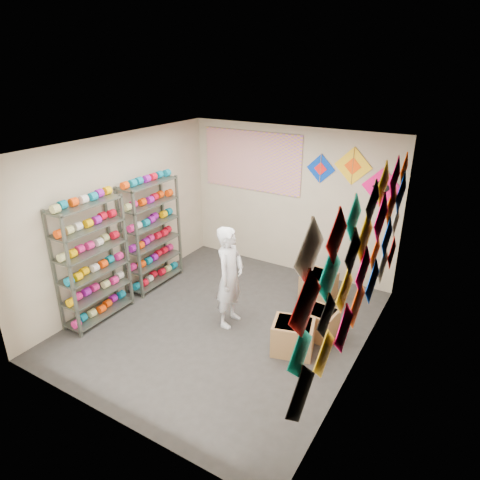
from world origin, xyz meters
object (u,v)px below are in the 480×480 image
Objects in this scene: shelf_rack_front at (93,262)px; carton_a at (293,337)px; shelf_rack_back at (151,234)px; carton_b at (318,322)px; carton_c at (319,287)px; shopkeeper at (230,277)px.

shelf_rack_front is 3.14m from carton_a.
shelf_rack_back is 3.09m from carton_a.
carton_b is (3.11, 1.29, -0.74)m from shelf_rack_front.
carton_b is (3.11, -0.01, -0.74)m from shelf_rack_back.
shelf_rack_front is 3.63m from carton_c.
shelf_rack_back reaches higher than shopkeeper.
shelf_rack_front reaches higher than carton_c.
shopkeeper is at bearing -11.67° from shelf_rack_back.
carton_a is (1.12, -0.16, -0.56)m from shopkeeper.
shelf_rack_back is 3.45× the size of carton_a.
shopkeeper is 1.26m from carton_a.
shelf_rack_front is 3.65× the size of carton_b.
shelf_rack_front reaches higher than shopkeeper.
carton_b is (0.15, 0.53, -0.02)m from carton_a.
shopkeeper is at bearing -118.58° from carton_c.
carton_c is at bearing 115.12° from carton_b.
carton_a is at bearing -10.31° from shelf_rack_back.
shelf_rack_front is 1.30m from shelf_rack_back.
carton_a is at bearing -102.01° from shopkeeper.
carton_a is at bearing -76.67° from carton_c.
shelf_rack_back is at bearing 154.04° from carton_a.
shopkeeper is 1.44m from carton_b.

